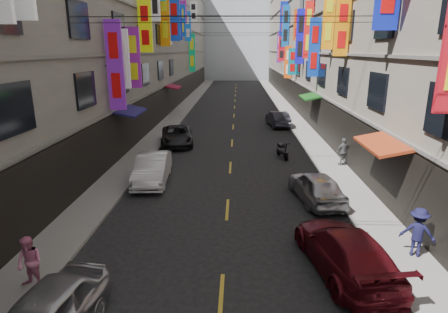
# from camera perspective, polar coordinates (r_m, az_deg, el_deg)

# --- Properties ---
(sidewalk_left) EXTENTS (2.00, 90.00, 0.12)m
(sidewalk_left) POSITION_cam_1_polar(r_m,az_deg,el_deg) (40.05, -7.15, 6.35)
(sidewalk_left) COLOR slate
(sidewalk_left) RESTS_ON ground
(sidewalk_right) EXTENTS (2.00, 90.00, 0.12)m
(sidewalk_right) POSITION_cam_1_polar(r_m,az_deg,el_deg) (39.93, 10.22, 6.19)
(sidewalk_right) COLOR slate
(sidewalk_right) RESTS_ON ground
(building_row_left) EXTENTS (10.14, 90.00, 19.00)m
(building_row_left) POSITION_cam_1_polar(r_m,az_deg,el_deg) (41.00, -16.42, 19.30)
(building_row_left) COLOR gray
(building_row_left) RESTS_ON ground
(building_row_right) EXTENTS (10.14, 90.00, 19.00)m
(building_row_right) POSITION_cam_1_polar(r_m,az_deg,el_deg) (40.75, 19.76, 19.05)
(building_row_right) COLOR gray
(building_row_right) RESTS_ON ground
(haze_block) EXTENTS (18.00, 8.00, 22.00)m
(haze_block) POSITION_cam_1_polar(r_m,az_deg,el_deg) (89.08, 1.98, 18.75)
(haze_block) COLOR #A8B0BB
(haze_block) RESTS_ON ground
(shop_signage) EXTENTS (14.00, 55.00, 11.86)m
(shop_signage) POSITION_cam_1_polar(r_m,az_deg,el_deg) (32.06, 1.41, 20.51)
(shop_signage) COLOR #1710C4
(shop_signage) RESTS_ON ground
(street_awnings) EXTENTS (13.99, 35.20, 0.41)m
(street_awnings) POSITION_cam_1_polar(r_m,az_deg,el_deg) (23.33, -2.01, 6.90)
(street_awnings) COLOR #144C1C
(street_awnings) RESTS_ON ground
(overhead_cables) EXTENTS (14.00, 38.04, 1.24)m
(overhead_cables) POSITION_cam_1_polar(r_m,az_deg,el_deg) (27.06, 1.35, 20.48)
(overhead_cables) COLOR black
(overhead_cables) RESTS_ON ground
(lane_markings) EXTENTS (0.12, 80.20, 0.01)m
(lane_markings) POSITION_cam_1_polar(r_m,az_deg,el_deg) (36.59, 1.47, 5.47)
(lane_markings) COLOR gold
(lane_markings) RESTS_ON ground
(scooter_far_right) EXTENTS (0.69, 1.77, 1.14)m
(scooter_far_right) POSITION_cam_1_polar(r_m,az_deg,el_deg) (24.17, 8.85, 0.84)
(scooter_far_right) COLOR black
(scooter_far_right) RESTS_ON ground
(car_left_mid) EXTENTS (1.90, 4.59, 1.48)m
(car_left_mid) POSITION_cam_1_polar(r_m,az_deg,el_deg) (19.77, -10.87, -1.80)
(car_left_mid) COLOR silver
(car_left_mid) RESTS_ON ground
(car_left_far) EXTENTS (2.94, 5.07, 1.33)m
(car_left_far) POSITION_cam_1_polar(r_m,az_deg,el_deg) (27.40, -7.19, 3.17)
(car_left_far) COLOR black
(car_left_far) RESTS_ON ground
(car_right_near) EXTENTS (2.78, 5.16, 1.42)m
(car_right_near) POSITION_cam_1_polar(r_m,az_deg,el_deg) (12.45, 18.00, -13.51)
(car_right_near) COLOR #5A0F17
(car_right_near) RESTS_ON ground
(car_right_mid) EXTENTS (2.30, 4.30, 1.39)m
(car_right_mid) POSITION_cam_1_polar(r_m,az_deg,el_deg) (17.52, 13.86, -4.47)
(car_right_mid) COLOR #AAABAF
(car_right_mid) RESTS_ON ground
(car_right_far) EXTENTS (2.01, 4.32, 1.37)m
(car_right_far) POSITION_cam_1_polar(r_m,az_deg,el_deg) (34.12, 8.18, 5.71)
(car_right_far) COLOR #28272F
(car_right_far) RESTS_ON ground
(pedestrian_lfar) EXTENTS (0.88, 0.73, 1.56)m
(pedestrian_lfar) POSITION_cam_1_polar(r_m,az_deg,el_deg) (12.23, -27.49, -14.19)
(pedestrian_lfar) COLOR pink
(pedestrian_lfar) RESTS_ON sidewalk_left
(pedestrian_rnear) EXTENTS (1.21, 0.95, 1.67)m
(pedestrian_rnear) POSITION_cam_1_polar(r_m,az_deg,el_deg) (13.94, 27.44, -10.18)
(pedestrian_rnear) COLOR #131334
(pedestrian_rnear) RESTS_ON sidewalk_right
(pedestrian_rfar) EXTENTS (1.07, 0.78, 1.63)m
(pedestrian_rfar) POSITION_cam_1_polar(r_m,az_deg,el_deg) (22.92, 17.73, 0.70)
(pedestrian_rfar) COLOR #505053
(pedestrian_rfar) RESTS_ON sidewalk_right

